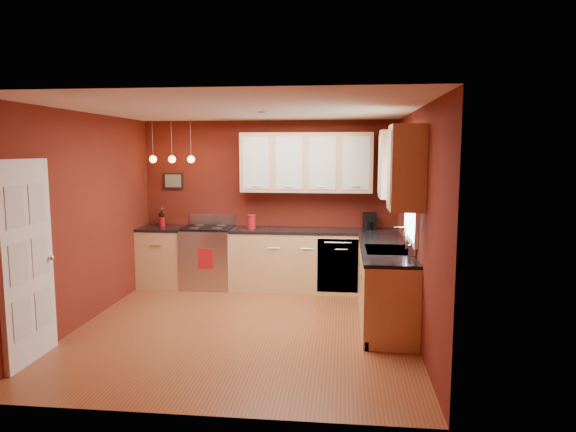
# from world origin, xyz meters

# --- Properties ---
(floor) EXTENTS (4.20, 4.20, 0.00)m
(floor) POSITION_xyz_m (0.00, 0.00, 0.00)
(floor) COLOR #954F2B
(floor) RESTS_ON ground
(ceiling) EXTENTS (4.00, 4.20, 0.02)m
(ceiling) POSITION_xyz_m (0.00, 0.00, 2.60)
(ceiling) COLOR white
(ceiling) RESTS_ON wall_back
(wall_back) EXTENTS (4.00, 0.02, 2.60)m
(wall_back) POSITION_xyz_m (0.00, 2.10, 1.30)
(wall_back) COLOR maroon
(wall_back) RESTS_ON floor
(wall_front) EXTENTS (4.00, 0.02, 2.60)m
(wall_front) POSITION_xyz_m (0.00, -2.10, 1.30)
(wall_front) COLOR maroon
(wall_front) RESTS_ON floor
(wall_left) EXTENTS (0.02, 4.20, 2.60)m
(wall_left) POSITION_xyz_m (-2.00, 0.00, 1.30)
(wall_left) COLOR maroon
(wall_left) RESTS_ON floor
(wall_right) EXTENTS (0.02, 4.20, 2.60)m
(wall_right) POSITION_xyz_m (2.00, 0.00, 1.30)
(wall_right) COLOR maroon
(wall_right) RESTS_ON floor
(base_cabinets_back_left) EXTENTS (0.70, 0.60, 0.90)m
(base_cabinets_back_left) POSITION_xyz_m (-1.65, 1.80, 0.45)
(base_cabinets_back_left) COLOR tan
(base_cabinets_back_left) RESTS_ON floor
(base_cabinets_back_right) EXTENTS (2.54, 0.60, 0.90)m
(base_cabinets_back_right) POSITION_xyz_m (0.73, 1.80, 0.45)
(base_cabinets_back_right) COLOR tan
(base_cabinets_back_right) RESTS_ON floor
(base_cabinets_right) EXTENTS (0.60, 2.10, 0.90)m
(base_cabinets_right) POSITION_xyz_m (1.70, 0.45, 0.45)
(base_cabinets_right) COLOR tan
(base_cabinets_right) RESTS_ON floor
(counter_back_left) EXTENTS (0.70, 0.62, 0.04)m
(counter_back_left) POSITION_xyz_m (-1.65, 1.80, 0.92)
(counter_back_left) COLOR black
(counter_back_left) RESTS_ON base_cabinets_back_left
(counter_back_right) EXTENTS (2.54, 0.62, 0.04)m
(counter_back_right) POSITION_xyz_m (0.73, 1.80, 0.92)
(counter_back_right) COLOR black
(counter_back_right) RESTS_ON base_cabinets_back_right
(counter_right) EXTENTS (0.62, 2.10, 0.04)m
(counter_right) POSITION_xyz_m (1.70, 0.45, 0.92)
(counter_right) COLOR black
(counter_right) RESTS_ON base_cabinets_right
(gas_range) EXTENTS (0.76, 0.64, 1.11)m
(gas_range) POSITION_xyz_m (-0.92, 1.80, 0.48)
(gas_range) COLOR #B9BABE
(gas_range) RESTS_ON floor
(dishwasher_front) EXTENTS (0.60, 0.02, 0.80)m
(dishwasher_front) POSITION_xyz_m (1.10, 1.51, 0.45)
(dishwasher_front) COLOR #B9BABE
(dishwasher_front) RESTS_ON base_cabinets_back_right
(sink) EXTENTS (0.50, 0.70, 0.33)m
(sink) POSITION_xyz_m (1.70, 0.30, 0.92)
(sink) COLOR #95959A
(sink) RESTS_ON counter_right
(window) EXTENTS (0.06, 1.02, 1.22)m
(window) POSITION_xyz_m (1.97, 0.30, 1.69)
(window) COLOR white
(window) RESTS_ON wall_right
(door_left_wall) EXTENTS (0.12, 0.82, 2.05)m
(door_left_wall) POSITION_xyz_m (-1.97, -1.20, 1.03)
(door_left_wall) COLOR white
(door_left_wall) RESTS_ON floor
(upper_cabinets_back) EXTENTS (2.00, 0.35, 0.90)m
(upper_cabinets_back) POSITION_xyz_m (0.60, 1.93, 1.95)
(upper_cabinets_back) COLOR tan
(upper_cabinets_back) RESTS_ON wall_back
(upper_cabinets_right) EXTENTS (0.35, 1.95, 0.90)m
(upper_cabinets_right) POSITION_xyz_m (1.82, 0.32, 1.95)
(upper_cabinets_right) COLOR tan
(upper_cabinets_right) RESTS_ON wall_right
(wall_picture) EXTENTS (0.32, 0.03, 0.26)m
(wall_picture) POSITION_xyz_m (-1.55, 2.08, 1.65)
(wall_picture) COLOR black
(wall_picture) RESTS_ON wall_back
(pendant_lights) EXTENTS (0.71, 0.11, 0.66)m
(pendant_lights) POSITION_xyz_m (-1.45, 1.75, 2.01)
(pendant_lights) COLOR #95959A
(pendant_lights) RESTS_ON ceiling
(red_canister) EXTENTS (0.14, 0.14, 0.21)m
(red_canister) POSITION_xyz_m (-0.23, 1.78, 1.05)
(red_canister) COLOR #AE121A
(red_canister) RESTS_ON counter_back_right
(red_vase) EXTENTS (0.09, 0.09, 0.15)m
(red_vase) POSITION_xyz_m (-1.70, 1.89, 1.01)
(red_vase) COLOR #AE121A
(red_vase) RESTS_ON counter_back_left
(flowers) EXTENTS (0.11, 0.11, 0.19)m
(flowers) POSITION_xyz_m (-1.70, 1.89, 1.16)
(flowers) COLOR #AE121A
(flowers) RESTS_ON red_vase
(coffee_maker) EXTENTS (0.21, 0.21, 0.26)m
(coffee_maker) POSITION_xyz_m (1.57, 1.90, 1.06)
(coffee_maker) COLOR black
(coffee_maker) RESTS_ON counter_back_right
(soap_pump) EXTENTS (0.09, 0.09, 0.20)m
(soap_pump) POSITION_xyz_m (1.95, -0.06, 1.04)
(soap_pump) COLOR white
(soap_pump) RESTS_ON counter_right
(dish_towel) EXTENTS (0.23, 0.02, 0.31)m
(dish_towel) POSITION_xyz_m (-0.88, 1.47, 0.52)
(dish_towel) COLOR #AE121A
(dish_towel) RESTS_ON gas_range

